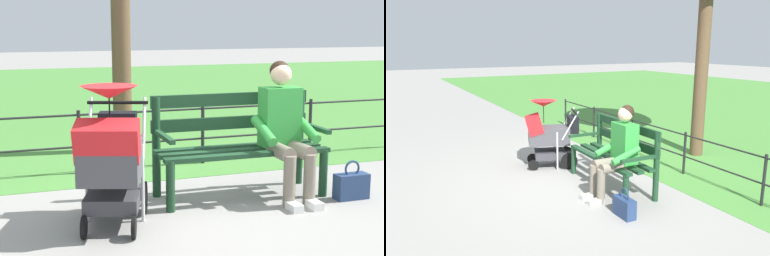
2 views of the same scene
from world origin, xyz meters
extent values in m
plane|color=gray|center=(0.00, 0.00, 0.00)|extent=(60.00, 60.00, 0.00)
cube|color=#478438|center=(0.00, -8.80, 0.00)|extent=(40.00, 16.00, 0.01)
cube|color=#193D23|center=(-0.59, -0.18, 0.45)|extent=(1.60, 0.14, 0.04)
cube|color=#193D23|center=(-0.59, 0.00, 0.45)|extent=(1.60, 0.14, 0.04)
cube|color=#193D23|center=(-0.59, 0.18, 0.45)|extent=(1.60, 0.14, 0.04)
cube|color=#193D23|center=(-0.60, -0.28, 0.67)|extent=(1.60, 0.08, 0.12)
cube|color=#193D23|center=(-0.60, -0.28, 0.90)|extent=(1.60, 0.08, 0.12)
cylinder|color=#193D23|center=(-1.33, 0.22, 0.23)|extent=(0.08, 0.08, 0.45)
cylinder|color=#193D23|center=(-1.35, -0.26, 0.47)|extent=(0.08, 0.08, 0.95)
cube|color=#193D23|center=(-1.34, 0.02, 0.63)|extent=(0.06, 0.56, 0.04)
cylinder|color=#193D23|center=(0.16, 0.18, 0.23)|extent=(0.08, 0.08, 0.45)
cylinder|color=#193D23|center=(0.15, -0.30, 0.47)|extent=(0.08, 0.08, 0.95)
cube|color=#193D23|center=(0.16, -0.02, 0.63)|extent=(0.06, 0.56, 0.04)
cylinder|color=slate|center=(-1.07, 0.22, 0.47)|extent=(0.15, 0.40, 0.14)
cylinder|color=slate|center=(-0.87, 0.22, 0.47)|extent=(0.15, 0.40, 0.14)
cylinder|color=slate|center=(-1.07, 0.42, 0.24)|extent=(0.11, 0.11, 0.47)
cylinder|color=slate|center=(-0.87, 0.42, 0.24)|extent=(0.11, 0.11, 0.47)
cube|color=silver|center=(-1.06, 0.50, 0.04)|extent=(0.11, 0.22, 0.07)
cube|color=silver|center=(-0.86, 0.50, 0.04)|extent=(0.11, 0.22, 0.07)
cube|color=green|center=(-0.98, 0.00, 0.75)|extent=(0.37, 0.23, 0.56)
cylinder|color=green|center=(-1.19, 0.13, 0.65)|extent=(0.10, 0.43, 0.23)
cylinder|color=green|center=(-0.75, 0.11, 0.65)|extent=(0.10, 0.43, 0.23)
sphere|color=beige|center=(-0.98, 0.00, 1.15)|extent=(0.20, 0.20, 0.20)
sphere|color=black|center=(-0.98, -0.03, 1.18)|extent=(0.19, 0.19, 0.19)
cylinder|color=black|center=(0.39, 0.15, 0.14)|extent=(0.12, 0.27, 0.28)
cylinder|color=black|center=(0.82, 0.00, 0.14)|extent=(0.12, 0.27, 0.28)
cylinder|color=black|center=(0.62, 0.70, 0.09)|extent=(0.09, 0.18, 0.18)
cylinder|color=black|center=(0.98, 0.58, 0.09)|extent=(0.09, 0.18, 0.18)
cube|color=#38383D|center=(0.70, 0.36, 0.22)|extent=(0.57, 0.63, 0.12)
cylinder|color=silver|center=(0.45, 0.34, 0.33)|extent=(0.03, 0.03, 0.65)
cylinder|color=silver|center=(0.89, 0.19, 0.33)|extent=(0.03, 0.03, 0.65)
cube|color=#47474C|center=(0.71, 0.38, 0.55)|extent=(0.66, 0.79, 0.28)
cube|color=red|center=(0.79, 0.60, 0.75)|extent=(0.55, 0.44, 0.33)
cylinder|color=black|center=(0.56, -0.04, 0.95)|extent=(0.50, 0.20, 0.03)
cylinder|color=silver|center=(0.38, 0.13, 0.75)|extent=(0.12, 0.29, 0.49)
cylinder|color=silver|center=(0.81, -0.02, 0.75)|extent=(0.12, 0.29, 0.49)
cone|color=red|center=(0.73, 0.45, 1.10)|extent=(0.56, 0.56, 0.10)
cylinder|color=black|center=(0.73, 0.45, 0.92)|extent=(0.01, 0.01, 0.30)
cube|color=black|center=(0.57, -0.02, 0.73)|extent=(0.35, 0.26, 0.28)
cube|color=navy|center=(-1.54, 0.38, 0.12)|extent=(0.32, 0.14, 0.24)
torus|color=navy|center=(-1.54, 0.38, 0.29)|extent=(0.16, 0.02, 0.16)
cylinder|color=black|center=(-2.14, -1.38, 0.35)|extent=(0.04, 0.04, 0.70)
cylinder|color=black|center=(-0.71, -1.38, 0.35)|extent=(0.04, 0.04, 0.70)
cylinder|color=black|center=(0.71, -1.38, 0.35)|extent=(0.04, 0.04, 0.70)
cylinder|color=black|center=(0.00, -1.38, 0.65)|extent=(7.13, 0.02, 0.02)
cylinder|color=black|center=(0.00, -1.38, 0.30)|extent=(7.13, 0.02, 0.02)
cylinder|color=brown|center=(0.01, -2.38, 1.73)|extent=(0.24, 0.24, 3.45)
camera|label=1|loc=(1.58, 4.77, 1.61)|focal=53.78mm
camera|label=2|loc=(-5.06, 2.93, 2.06)|focal=35.48mm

